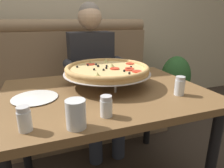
# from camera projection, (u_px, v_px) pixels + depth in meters

# --- Properties ---
(booth_bench) EXTENTS (1.68, 0.78, 1.13)m
(booth_bench) POSITION_uv_depth(u_px,v_px,m) (79.00, 92.00, 2.11)
(booth_bench) COLOR #937556
(booth_bench) RESTS_ON ground_plane
(dining_table) EXTENTS (1.19, 0.87, 0.72)m
(dining_table) POSITION_uv_depth(u_px,v_px,m) (106.00, 104.00, 1.23)
(dining_table) COLOR brown
(dining_table) RESTS_ON ground_plane
(diner_main) EXTENTS (0.54, 0.64, 1.27)m
(diner_main) POSITION_uv_depth(u_px,v_px,m) (94.00, 68.00, 1.81)
(diner_main) COLOR #2D3342
(diner_main) RESTS_ON ground_plane
(pizza) EXTENTS (0.55, 0.55, 0.14)m
(pizza) POSITION_uv_depth(u_px,v_px,m) (107.00, 70.00, 1.27)
(pizza) COLOR silver
(pizza) RESTS_ON dining_table
(shaker_pepper_flakes) EXTENTS (0.06, 0.06, 0.11)m
(shaker_pepper_flakes) POSITION_uv_depth(u_px,v_px,m) (180.00, 87.00, 1.12)
(shaker_pepper_flakes) COLOR white
(shaker_pepper_flakes) RESTS_ON dining_table
(shaker_oregano) EXTENTS (0.05, 0.05, 0.10)m
(shaker_oregano) POSITION_uv_depth(u_px,v_px,m) (106.00, 108.00, 0.87)
(shaker_oregano) COLOR white
(shaker_oregano) RESTS_ON dining_table
(shaker_parmesan) EXTENTS (0.05, 0.05, 0.10)m
(shaker_parmesan) POSITION_uv_depth(u_px,v_px,m) (25.00, 121.00, 0.76)
(shaker_parmesan) COLOR white
(shaker_parmesan) RESTS_ON dining_table
(plate_near_left) EXTENTS (0.24, 0.24, 0.02)m
(plate_near_left) POSITION_uv_depth(u_px,v_px,m) (35.00, 97.00, 1.08)
(plate_near_left) COLOR white
(plate_near_left) RESTS_ON dining_table
(drinking_glass) EXTENTS (0.08, 0.08, 0.12)m
(drinking_glass) POSITION_uv_depth(u_px,v_px,m) (76.00, 116.00, 0.78)
(drinking_glass) COLOR silver
(drinking_glass) RESTS_ON dining_table
(potted_plant) EXTENTS (0.36, 0.36, 0.70)m
(potted_plant) POSITION_uv_depth(u_px,v_px,m) (175.00, 81.00, 2.53)
(potted_plant) COLOR brown
(potted_plant) RESTS_ON ground_plane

